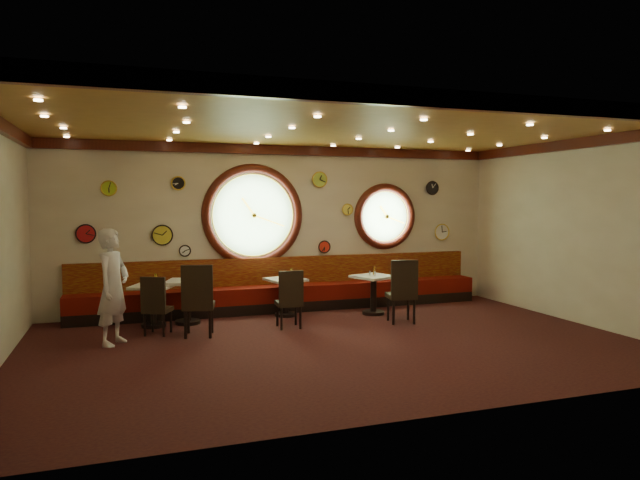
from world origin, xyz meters
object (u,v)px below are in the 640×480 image
(chair_a, at_px, (155,302))
(chair_c, at_px, (290,295))
(table_b, at_px, (187,296))
(condiment_b_pepper, at_px, (188,278))
(table_a, at_px, (153,300))
(condiment_d_salt, at_px, (370,273))
(condiment_d_pepper, at_px, (375,273))
(condiment_c_bottle, at_px, (291,273))
(waiter, at_px, (113,287))
(chair_d, at_px, (403,287))
(condiment_c_pepper, at_px, (286,275))
(condiment_a_bottle, at_px, (156,279))
(chair_b, at_px, (198,296))
(condiment_a_pepper, at_px, (155,282))
(condiment_a_salt, at_px, (148,281))
(condiment_b_bottle, at_px, (191,275))
(condiment_d_bottle, at_px, (374,271))
(table_c, at_px, (286,292))
(condiment_b_salt, at_px, (182,277))
(condiment_c_salt, at_px, (284,275))
(table_d, at_px, (373,290))

(chair_a, bearing_deg, chair_c, 18.85)
(table_b, bearing_deg, condiment_b_pepper, -6.09)
(table_a, relative_size, condiment_d_salt, 9.92)
(condiment_d_pepper, relative_size, condiment_c_bottle, 0.56)
(condiment_c_bottle, relative_size, waiter, 0.10)
(chair_d, bearing_deg, condiment_c_bottle, 149.51)
(condiment_c_pepper, height_order, condiment_a_bottle, condiment_a_bottle)
(chair_b, bearing_deg, table_a, 134.67)
(condiment_a_pepper, bearing_deg, chair_b, -58.41)
(table_b, distance_m, condiment_c_bottle, 1.97)
(condiment_d_salt, bearing_deg, condiment_a_salt, 175.68)
(condiment_b_bottle, bearing_deg, condiment_d_bottle, -4.50)
(condiment_c_pepper, height_order, condiment_b_bottle, condiment_b_bottle)
(table_c, height_order, condiment_c_bottle, condiment_c_bottle)
(condiment_b_salt, bearing_deg, condiment_b_pepper, -31.30)
(table_b, relative_size, condiment_a_pepper, 7.98)
(condiment_a_salt, bearing_deg, chair_d, -16.44)
(table_a, distance_m, condiment_b_salt, 0.61)
(condiment_c_salt, height_order, condiment_d_bottle, condiment_d_bottle)
(condiment_b_salt, bearing_deg, chair_d, -19.20)
(table_a, xyz_separation_m, condiment_c_salt, (2.34, 0.18, 0.30))
(table_c, bearing_deg, table_a, -176.41)
(table_d, height_order, condiment_d_bottle, condiment_d_bottle)
(chair_d, height_order, condiment_b_salt, chair_d)
(condiment_c_salt, relative_size, condiment_a_bottle, 0.64)
(chair_b, distance_m, chair_c, 1.52)
(condiment_d_bottle, bearing_deg, condiment_d_pepper, -110.30)
(condiment_c_bottle, bearing_deg, table_a, -173.82)
(condiment_d_salt, bearing_deg, chair_b, -166.41)
(condiment_a_pepper, bearing_deg, chair_c, -22.02)
(table_a, relative_size, condiment_a_salt, 7.77)
(condiment_c_bottle, bearing_deg, condiment_d_pepper, -22.03)
(condiment_a_bottle, bearing_deg, condiment_a_salt, -168.08)
(chair_a, distance_m, condiment_b_pepper, 0.96)
(condiment_a_salt, bearing_deg, condiment_d_pepper, -5.66)
(table_d, xyz_separation_m, condiment_a_pepper, (-3.93, 0.19, 0.31))
(table_d, height_order, condiment_b_pepper, condiment_b_pepper)
(table_c, distance_m, chair_a, 2.49)
(condiment_c_salt, height_order, condiment_c_bottle, condiment_c_bottle)
(chair_d, distance_m, condiment_b_pepper, 3.72)
(chair_b, relative_size, condiment_b_pepper, 7.90)
(table_c, bearing_deg, condiment_a_salt, -178.56)
(condiment_b_bottle, relative_size, condiment_d_bottle, 0.99)
(table_a, height_order, chair_a, chair_a)
(condiment_c_salt, distance_m, condiment_b_pepper, 1.76)
(condiment_c_pepper, bearing_deg, table_c, 76.53)
(chair_d, distance_m, condiment_c_pepper, 2.17)
(condiment_c_pepper, bearing_deg, condiment_b_salt, -179.42)
(condiment_c_salt, bearing_deg, condiment_d_bottle, -11.59)
(condiment_d_pepper, height_order, condiment_c_bottle, condiment_c_bottle)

